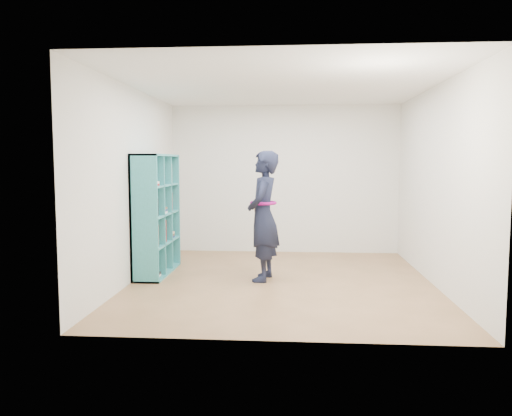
{
  "coord_description": "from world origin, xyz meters",
  "views": [
    {
      "loc": [
        0.15,
        -6.61,
        1.61
      ],
      "look_at": [
        -0.36,
        0.3,
        0.97
      ],
      "focal_mm": 35.0,
      "sensor_mm": 36.0,
      "label": 1
    }
  ],
  "objects": [
    {
      "name": "wall_left",
      "position": [
        -2.0,
        0.0,
        1.3
      ],
      "size": [
        0.02,
        4.5,
        2.6
      ],
      "primitive_type": "cube",
      "color": "silver",
      "rests_on": "floor"
    },
    {
      "name": "person",
      "position": [
        -0.25,
        0.08,
        0.88
      ],
      "size": [
        0.49,
        0.69,
        1.76
      ],
      "rotation": [
        0.0,
        0.0,
        -1.68
      ],
      "color": "black",
      "rests_on": "floor"
    },
    {
      "name": "wall_front",
      "position": [
        0.0,
        -2.25,
        1.3
      ],
      "size": [
        4.0,
        0.02,
        2.6
      ],
      "primitive_type": "cube",
      "color": "silver",
      "rests_on": "floor"
    },
    {
      "name": "smartphone",
      "position": [
        -0.37,
        0.17,
        1.0
      ],
      "size": [
        0.02,
        0.11,
        0.14
      ],
      "rotation": [
        0.39,
        0.0,
        -0.13
      ],
      "color": "silver",
      "rests_on": "person"
    },
    {
      "name": "bookshelf",
      "position": [
        -1.83,
        0.39,
        0.84
      ],
      "size": [
        0.38,
        1.29,
        1.72
      ],
      "color": "teal",
      "rests_on": "floor"
    },
    {
      "name": "wall_back",
      "position": [
        0.0,
        2.25,
        1.3
      ],
      "size": [
        4.0,
        0.02,
        2.6
      ],
      "primitive_type": "cube",
      "color": "silver",
      "rests_on": "floor"
    },
    {
      "name": "floor",
      "position": [
        0.0,
        0.0,
        0.0
      ],
      "size": [
        4.5,
        4.5,
        0.0
      ],
      "primitive_type": "plane",
      "color": "brown",
      "rests_on": "ground"
    },
    {
      "name": "ceiling",
      "position": [
        0.0,
        0.0,
        2.6
      ],
      "size": [
        4.5,
        4.5,
        0.0
      ],
      "primitive_type": "plane",
      "color": "white",
      "rests_on": "wall_back"
    },
    {
      "name": "wall_right",
      "position": [
        2.0,
        0.0,
        1.3
      ],
      "size": [
        0.02,
        4.5,
        2.6
      ],
      "primitive_type": "cube",
      "color": "silver",
      "rests_on": "floor"
    }
  ]
}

